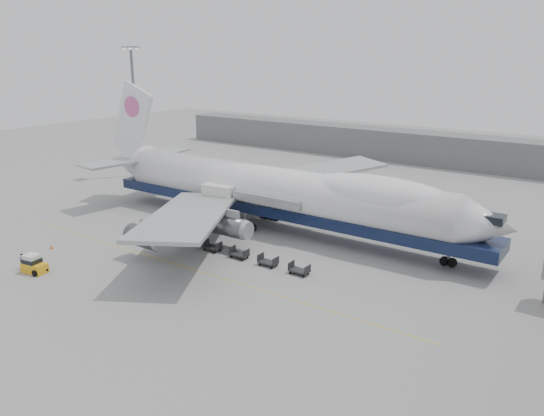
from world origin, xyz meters
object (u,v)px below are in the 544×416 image
Objects in this scene: airliner at (278,191)px; catering_truck at (221,203)px; ground_worker at (23,261)px; baggage_tug at (33,265)px.

airliner reaches higher than catering_truck.
airliner is at bearing -27.63° from ground_worker.
catering_truck is 2.00× the size of baggage_tug.
baggage_tug reaches higher than ground_worker.
catering_truck reaches higher than baggage_tug.
baggage_tug is at bearing -110.60° from catering_truck.
airliner reaches higher than ground_worker.
baggage_tug is 1.89m from ground_worker.
ground_worker is at bearing -118.87° from airliner.
catering_truck is 26.50m from baggage_tug.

